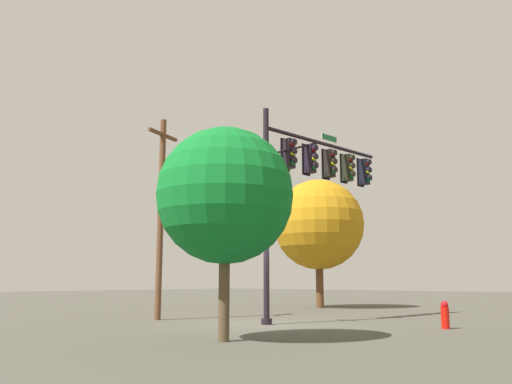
# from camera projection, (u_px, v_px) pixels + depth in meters

# --- Properties ---
(ground_plane) EXTENTS (120.00, 120.00, 0.00)m
(ground_plane) POSITION_uv_depth(u_px,v_px,m) (267.00, 325.00, 17.33)
(ground_plane) COLOR #49473D
(signal_pole_assembly) EXTENTS (6.62, 1.32, 7.45)m
(signal_pole_assembly) POSITION_uv_depth(u_px,v_px,m) (316.00, 173.00, 20.06)
(signal_pole_assembly) COLOR black
(signal_pole_assembly) RESTS_ON ground_plane
(utility_pole) EXTENTS (1.76, 0.61, 7.69)m
(utility_pole) POSITION_uv_depth(u_px,v_px,m) (161.00, 212.00, 20.07)
(utility_pole) COLOR brown
(utility_pole) RESTS_ON ground_plane
(fire_hydrant) EXTENTS (0.33, 0.24, 0.83)m
(fire_hydrant) POSITION_uv_depth(u_px,v_px,m) (445.00, 315.00, 15.80)
(fire_hydrant) COLOR red
(fire_hydrant) RESTS_ON ground_plane
(tree_near) EXTENTS (4.94, 4.94, 6.96)m
(tree_near) POSITION_uv_depth(u_px,v_px,m) (319.00, 225.00, 28.76)
(tree_near) COLOR brown
(tree_near) RESTS_ON ground_plane
(tree_far) EXTENTS (3.42, 3.42, 5.24)m
(tree_far) POSITION_uv_depth(u_px,v_px,m) (225.00, 196.00, 13.05)
(tree_far) COLOR brown
(tree_far) RESTS_ON ground_plane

